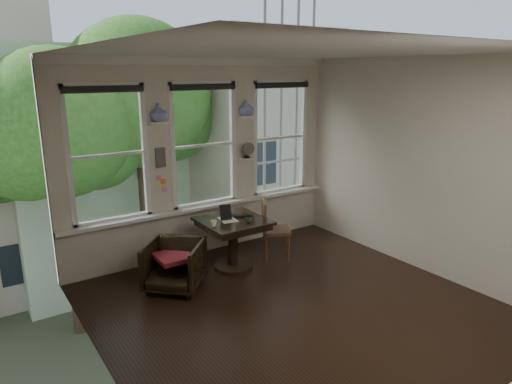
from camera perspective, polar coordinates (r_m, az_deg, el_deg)
ground at (r=5.79m, az=4.58°, el=-14.06°), size 4.50×4.50×0.00m
ceiling at (r=5.07m, az=5.31°, el=17.09°), size 4.50×4.50×0.00m
wall_back at (r=7.08m, az=-6.63°, el=4.23°), size 4.50×0.00×4.50m
wall_front at (r=3.85m, az=26.63°, el=-6.56°), size 4.50×0.00×4.50m
wall_left at (r=4.24m, az=-19.48°, el=-3.85°), size 0.00×4.50×4.50m
wall_right at (r=6.85m, az=19.75°, el=3.08°), size 0.00×4.50×4.50m
window_left at (r=6.51m, az=-18.08°, el=4.45°), size 1.10×0.12×1.90m
window_center at (r=7.04m, az=-6.68°, el=5.83°), size 1.10×0.12×1.90m
window_right at (r=7.81m, az=2.84°, el=6.81°), size 1.10×0.12×1.90m
shelf_left at (r=6.60m, az=-12.02°, el=8.50°), size 0.26×0.16×0.03m
shelf_right at (r=7.27m, az=-1.27°, el=9.39°), size 0.26×0.16×0.03m
intercom at (r=6.70m, az=-11.89°, el=4.27°), size 0.14×0.06×0.28m
sticky_notes at (r=6.77m, az=-11.74°, el=1.37°), size 0.16×0.01×0.24m
desk_fan at (r=7.33m, az=-1.16°, el=4.94°), size 0.20×0.20×0.24m
vase_left at (r=6.59m, az=-12.08°, el=9.70°), size 0.24×0.24×0.25m
vase_right at (r=7.26m, az=-1.28°, el=10.48°), size 0.24×0.24×0.25m
table at (r=6.64m, az=-2.87°, el=-6.52°), size 0.90×0.90×0.75m
armchair_left at (r=6.16m, az=-10.18°, el=-9.03°), size 1.00×1.00×0.65m
cushion_red at (r=6.11m, az=-10.23°, el=-7.98°), size 0.45×0.45×0.06m
side_chair_right at (r=6.97m, az=2.56°, el=-4.73°), size 0.57×0.57×0.92m
laptop at (r=6.61m, az=-1.79°, el=-3.05°), size 0.38×0.32×0.03m
mug at (r=6.24m, az=-5.32°, el=-3.93°), size 0.09×0.09×0.08m
drinking_glass at (r=6.35m, az=-0.86°, el=-3.43°), size 0.17×0.17×0.10m
tablet at (r=6.48m, az=-3.82°, el=-2.54°), size 0.17×0.11×0.22m
papers at (r=6.51m, az=-3.54°, el=-3.44°), size 0.27×0.33×0.00m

